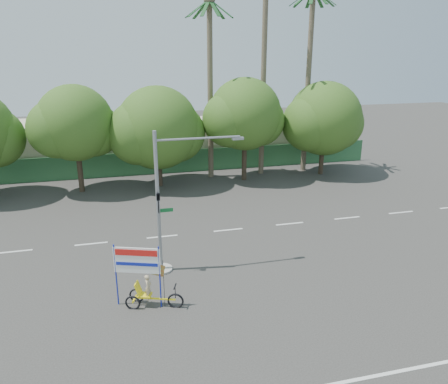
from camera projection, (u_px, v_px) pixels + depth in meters
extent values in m
plane|color=#33302D|center=(230.00, 307.00, 18.66)|extent=(120.00, 120.00, 0.00)
cube|color=#336B3D|center=(167.00, 162.00, 38.12)|extent=(38.00, 0.08, 2.00)
cube|color=beige|center=(50.00, 146.00, 39.61)|extent=(12.00, 8.00, 4.00)
cube|color=beige|center=(240.00, 139.00, 43.86)|extent=(14.00, 8.00, 3.60)
cylinder|color=#473828|center=(80.00, 168.00, 32.99)|extent=(0.40, 0.40, 3.74)
sphere|color=#2E5719|center=(75.00, 123.00, 31.92)|extent=(5.60, 5.60, 5.60)
sphere|color=#2E5719|center=(94.00, 130.00, 32.68)|extent=(4.03, 4.03, 4.03)
sphere|color=#2E5719|center=(57.00, 129.00, 31.50)|extent=(4.26, 4.26, 4.26)
cylinder|color=#473828|center=(159.00, 166.00, 34.46)|extent=(0.40, 0.40, 3.30)
sphere|color=#2E5719|center=(158.00, 128.00, 33.51)|extent=(6.40, 6.40, 6.40)
sphere|color=#2E5719|center=(176.00, 133.00, 34.29)|extent=(4.61, 4.61, 4.61)
sphere|color=#2E5719|center=(139.00, 133.00, 33.04)|extent=(4.86, 4.86, 4.86)
cylinder|color=#473828|center=(244.00, 157.00, 36.00)|extent=(0.40, 0.40, 3.87)
sphere|color=#2E5719|center=(245.00, 114.00, 34.88)|extent=(5.80, 5.80, 5.80)
sphere|color=#2E5719|center=(259.00, 121.00, 35.66)|extent=(4.18, 4.18, 4.18)
sphere|color=#2E5719|center=(230.00, 120.00, 34.46)|extent=(4.41, 4.41, 4.41)
cylinder|color=#473828|center=(322.00, 155.00, 37.70)|extent=(0.40, 0.40, 3.43)
sphere|color=#2E5719|center=(324.00, 118.00, 36.71)|extent=(6.20, 6.20, 6.20)
sphere|color=#2E5719|center=(337.00, 124.00, 37.48)|extent=(4.46, 4.46, 4.46)
sphere|color=#2E5719|center=(310.00, 123.00, 36.25)|extent=(4.71, 4.71, 4.71)
cylinder|color=#70604C|center=(264.00, 73.00, 35.77)|extent=(0.44, 0.44, 17.00)
cylinder|color=#70604C|center=(308.00, 85.00, 37.01)|extent=(0.44, 0.44, 15.00)
cylinder|color=#70604C|center=(210.00, 93.00, 35.19)|extent=(0.44, 0.44, 14.00)
cube|color=#1C4C21|center=(221.00, 9.00, 33.41)|extent=(1.91, 0.28, 1.36)
cube|color=#1C4C21|center=(217.00, 9.00, 33.91)|extent=(1.65, 1.44, 1.36)
cube|color=#1C4C21|center=(209.00, 9.00, 34.08)|extent=(0.61, 1.93, 1.36)
cube|color=#1C4C21|center=(201.00, 9.00, 33.83)|extent=(1.20, 1.80, 1.36)
cube|color=#1C4C21|center=(197.00, 9.00, 33.28)|extent=(1.89, 0.92, 1.36)
cube|color=#1C4C21|center=(199.00, 8.00, 32.69)|extent=(1.89, 0.92, 1.36)
cube|color=#1C4C21|center=(206.00, 7.00, 32.33)|extent=(1.20, 1.80, 1.36)
cube|color=#1C4C21|center=(214.00, 7.00, 32.37)|extent=(0.61, 1.93, 1.36)
cube|color=#1C4C21|center=(220.00, 8.00, 32.80)|extent=(1.65, 1.44, 1.36)
cylinder|color=gray|center=(161.00, 269.00, 21.74)|extent=(1.10, 1.10, 0.10)
cylinder|color=gray|center=(158.00, 204.00, 20.65)|extent=(0.18, 0.18, 7.00)
cylinder|color=gray|center=(198.00, 138.00, 20.15)|extent=(4.00, 0.10, 0.10)
cube|color=gray|center=(238.00, 138.00, 20.62)|extent=(0.55, 0.20, 0.12)
imported|color=black|center=(158.00, 204.00, 20.42)|extent=(0.16, 0.20, 1.00)
cube|color=#14662D|center=(166.00, 210.00, 20.84)|extent=(0.70, 0.04, 0.18)
torus|color=black|center=(176.00, 301.00, 18.53)|extent=(0.70, 0.32, 0.71)
torus|color=black|center=(137.00, 295.00, 18.98)|extent=(0.65, 0.30, 0.66)
torus|color=black|center=(133.00, 303.00, 18.42)|extent=(0.65, 0.30, 0.66)
cube|color=yellow|center=(155.00, 299.00, 18.59)|extent=(1.70, 0.67, 0.06)
cube|color=yellow|center=(135.00, 299.00, 18.69)|extent=(0.27, 0.61, 0.05)
cube|color=yellow|center=(145.00, 295.00, 18.58)|extent=(0.64, 0.59, 0.06)
cube|color=yellow|center=(138.00, 289.00, 18.52)|extent=(0.37, 0.49, 0.57)
cylinder|color=black|center=(175.00, 292.00, 18.39)|extent=(0.04, 0.04, 0.58)
cube|color=black|center=(175.00, 286.00, 18.30)|extent=(0.20, 0.46, 0.04)
imported|color=#CCB284|center=(148.00, 287.00, 18.44)|extent=(0.40, 0.48, 1.13)
cylinder|color=#1726AF|center=(116.00, 275.00, 18.41)|extent=(0.08, 0.08, 2.83)
cylinder|color=#1726AF|center=(160.00, 277.00, 18.24)|extent=(0.08, 0.08, 2.83)
cube|color=white|center=(137.00, 260.00, 18.09)|extent=(1.89, 0.73, 1.15)
cube|color=red|center=(136.00, 253.00, 17.94)|extent=(1.68, 0.62, 0.27)
cube|color=#1726AF|center=(137.00, 264.00, 18.11)|extent=(1.68, 0.62, 0.15)
cylinder|color=black|center=(164.00, 284.00, 18.32)|extent=(0.03, 0.03, 2.20)
cube|color=red|center=(155.00, 269.00, 18.14)|extent=(0.88, 0.34, 0.69)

